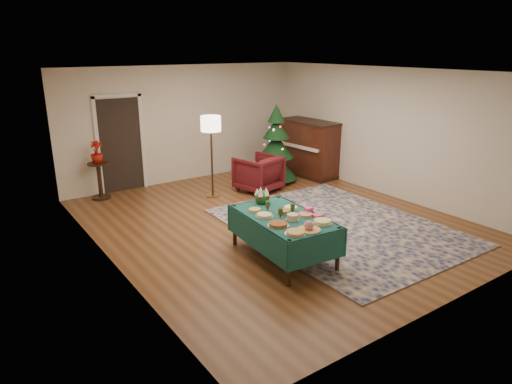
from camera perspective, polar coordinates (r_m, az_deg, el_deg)
room_shell at (r=8.07m, az=2.42°, el=5.24°), size 7.00×7.00×7.00m
doorway at (r=10.45m, az=-16.57°, el=5.98°), size 1.08×0.04×2.16m
rug at (r=8.34m, az=10.20°, el=-4.26°), size 3.26×4.24×0.02m
buffet_table at (r=6.89m, az=3.43°, el=-4.07°), size 1.15×1.81×0.67m
platter_0 at (r=6.21m, az=4.95°, el=-5.08°), size 0.30×0.30×0.04m
platter_1 at (r=6.33m, az=6.62°, el=-4.35°), size 0.33×0.33×0.15m
platter_2 at (r=6.61m, az=8.30°, el=-3.73°), size 0.28×0.28×0.06m
platter_3 at (r=6.47m, az=2.79°, el=-4.06°), size 0.31×0.31×0.05m
platter_4 at (r=6.68m, az=4.59°, el=-3.17°), size 0.19×0.19×0.09m
platter_5 at (r=6.87m, az=6.17°, el=-2.85°), size 0.24×0.24×0.04m
platter_6 at (r=6.80m, az=1.05°, el=-2.95°), size 0.27×0.27×0.05m
platter_7 at (r=6.93m, az=3.52°, el=-2.49°), size 0.24×0.24×0.06m
platter_8 at (r=7.15m, az=4.36°, el=-1.98°), size 0.24×0.24×0.04m
platter_9 at (r=7.03m, az=-0.14°, el=-2.26°), size 0.22×0.22×0.04m
goblet_0 at (r=7.02m, az=1.47°, el=-1.73°), size 0.07×0.07×0.16m
goblet_1 at (r=6.93m, az=4.59°, el=-2.04°), size 0.07×0.07×0.16m
goblet_2 at (r=6.73m, az=3.08°, el=-2.62°), size 0.07×0.07×0.16m
napkin_stack at (r=6.87m, az=7.65°, el=-2.93°), size 0.15×0.15×0.04m
gift_box at (r=6.99m, az=6.56°, el=-2.27°), size 0.12×0.12×0.09m
centerpiece at (r=7.35m, az=0.77°, el=-0.53°), size 0.24×0.24×0.28m
armchair at (r=10.13m, az=0.30°, el=2.56°), size 1.03×0.99×0.88m
floor_lamp at (r=9.56m, az=-5.66°, el=7.88°), size 0.42×0.42×1.73m
side_table at (r=10.18m, az=-18.94°, el=1.29°), size 0.44×0.44×0.78m
potted_plant at (r=10.05m, az=-19.24°, el=4.17°), size 0.26×0.46×0.26m
christmas_tree at (r=10.75m, az=2.51°, el=5.56°), size 1.09×1.09×1.84m
piano at (r=11.45m, az=6.59°, el=5.40°), size 0.85×1.63×1.37m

